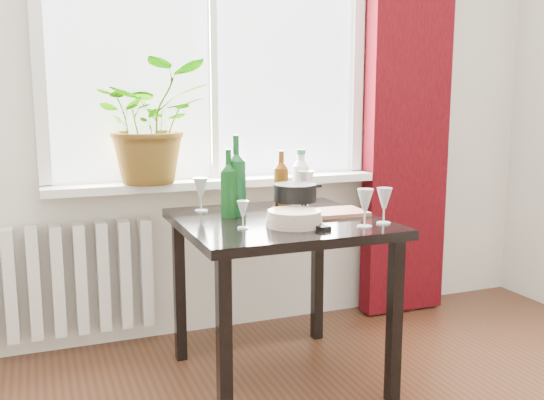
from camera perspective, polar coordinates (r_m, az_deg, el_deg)
name	(u,v)px	position (r m, az deg, el deg)	size (l,w,h in m)	color
window	(211,29)	(3.19, -5.75, 15.73)	(1.72, 0.08, 1.62)	white
windowsill	(217,182)	(3.14, -5.16, 1.66)	(1.72, 0.20, 0.04)	white
curtain	(408,91)	(3.56, 12.69, 10.01)	(0.50, 0.12, 2.56)	#370509
radiator	(69,280)	(3.14, -18.53, -7.11)	(0.80, 0.10, 0.55)	silver
table	(279,239)	(2.65, 0.66, -3.71)	(0.85, 0.85, 0.74)	black
potted_plant	(151,122)	(2.99, -11.28, 7.21)	(0.53, 0.46, 0.59)	#2E771F
wine_bottle_left	(229,183)	(2.65, -4.11, 1.61)	(0.07, 0.07, 0.30)	#0C3F13
wine_bottle_right	(236,175)	(2.68, -3.38, 2.40)	(0.08, 0.08, 0.36)	#0D441B
bottle_amber	(281,179)	(2.83, 0.86, 1.97)	(0.07, 0.07, 0.28)	#6B390B
cleaning_bottle	(301,178)	(2.89, 2.71, 2.07)	(0.08, 0.08, 0.28)	white
wineglass_front_right	(365,208)	(2.47, 8.75, -0.72)	(0.07, 0.07, 0.16)	#B6BFC4
wineglass_far_right	(384,205)	(2.55, 10.51, -0.50)	(0.07, 0.07, 0.15)	#B2BAC0
wineglass_back_center	(306,190)	(2.83, 3.19, 0.98)	(0.08, 0.08, 0.19)	silver
wineglass_back_left	(201,194)	(2.80, -6.72, 0.54)	(0.07, 0.07, 0.16)	#B6BDC4
wineglass_front_left	(243,215)	(2.42, -2.76, -1.38)	(0.05, 0.05, 0.11)	silver
plate_stack	(294,218)	(2.47, 2.11, -1.74)	(0.23, 0.23, 0.06)	beige
fondue_pot	(295,200)	(2.65, 2.16, -0.05)	(0.22, 0.19, 0.15)	black
tv_remote	(315,225)	(2.45, 4.04, -2.40)	(0.05, 0.16, 0.02)	black
cutting_board	(331,213)	(2.73, 5.53, -1.19)	(0.31, 0.20, 0.02)	#975D44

